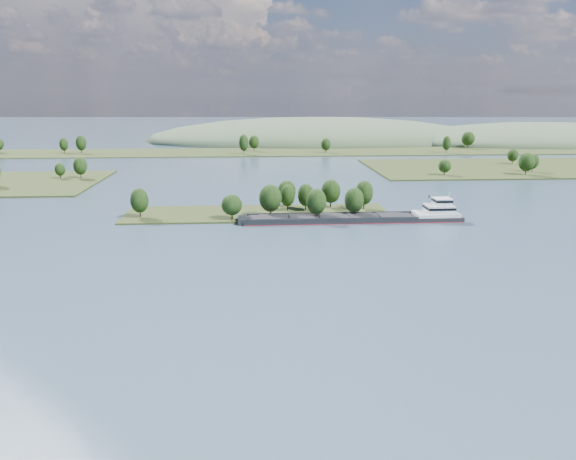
{
  "coord_description": "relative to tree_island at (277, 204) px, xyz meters",
  "views": [
    {
      "loc": [
        -1.94,
        -29.59,
        45.79
      ],
      "look_at": [
        8.53,
        130.0,
        6.0
      ],
      "focal_mm": 35.0,
      "sensor_mm": 36.0,
      "label": 1
    }
  ],
  "objects": [
    {
      "name": "back_shoreline",
      "position": [
        0.59,
        221.11,
        -3.2
      ],
      "size": [
        900.0,
        60.0,
        15.58
      ],
      "color": "#273316",
      "rests_on": "ground"
    },
    {
      "name": "cargo_barge",
      "position": [
        31.95,
        -12.72,
        -2.53
      ],
      "size": [
        81.03,
        10.51,
        10.95
      ],
      "color": "black",
      "rests_on": "ground"
    },
    {
      "name": "tree_island",
      "position": [
        0.0,
        0.0,
        0.0
      ],
      "size": [
        100.0,
        31.3,
        13.23
      ],
      "color": "#273316",
      "rests_on": "ground"
    },
    {
      "name": "hill_east",
      "position": [
        252.56,
        291.25,
        -3.91
      ],
      "size": [
        260.0,
        140.0,
        36.0
      ],
      "primitive_type": "ellipsoid",
      "color": "#3E5238",
      "rests_on": "ground"
    },
    {
      "name": "hill_west",
      "position": [
        52.56,
        321.25,
        -3.91
      ],
      "size": [
        320.0,
        160.0,
        44.0
      ],
      "primitive_type": "ellipsoid",
      "color": "#3E5238",
      "rests_on": "ground"
    },
    {
      "name": "ground",
      "position": [
        -7.44,
        -58.75,
        -3.91
      ],
      "size": [
        1800.0,
        1800.0,
        0.0
      ],
      "primitive_type": "plane",
      "color": "#334659",
      "rests_on": "ground"
    }
  ]
}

